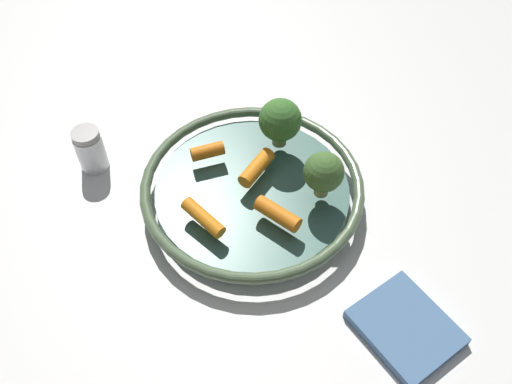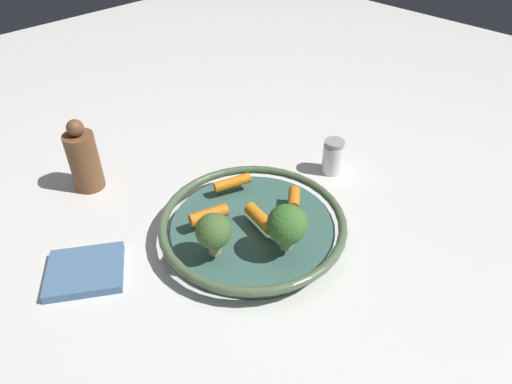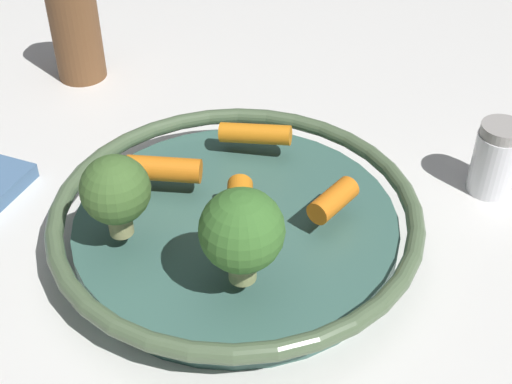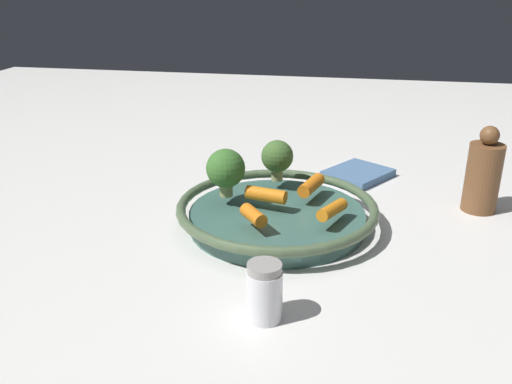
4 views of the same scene
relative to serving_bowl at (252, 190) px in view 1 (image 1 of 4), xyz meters
name	(u,v)px [view 1 (image 1 of 4)]	position (x,y,z in m)	size (l,w,h in m)	color
ground_plane	(252,200)	(0.00, 0.00, -0.02)	(2.49, 2.49, 0.00)	silver
serving_bowl	(252,190)	(0.00, 0.00, 0.00)	(0.30, 0.30, 0.04)	#3D665B
baby_carrot_left	(278,214)	(-0.05, 0.05, 0.03)	(0.02, 0.02, 0.06)	orange
baby_carrot_center	(260,169)	(0.00, -0.02, 0.03)	(0.02, 0.02, 0.06)	orange
baby_carrot_right	(208,151)	(0.07, -0.02, 0.03)	(0.02, 0.02, 0.05)	orange
baby_carrot_near_rim	(203,218)	(0.03, 0.08, 0.03)	(0.02, 0.02, 0.06)	orange
broccoli_floret_mid	(324,173)	(-0.09, -0.01, 0.06)	(0.05, 0.05, 0.07)	tan
broccoli_floret_large	(280,121)	(-0.01, -0.08, 0.06)	(0.06, 0.06, 0.07)	tan
salt_shaker	(90,150)	(0.24, 0.02, 0.01)	(0.04, 0.04, 0.07)	white
dish_towel	(406,328)	(-0.23, 0.12, -0.01)	(0.11, 0.09, 0.01)	#4C7099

